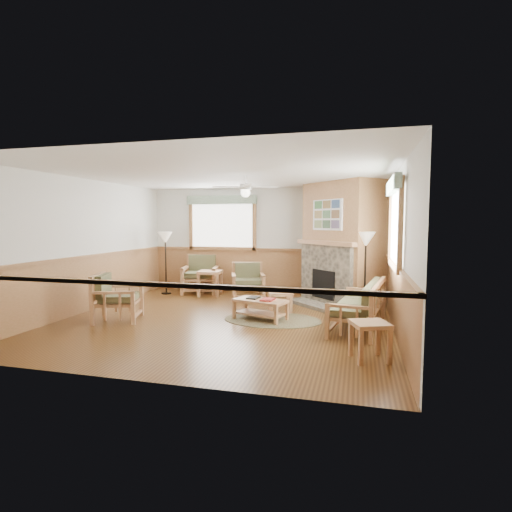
% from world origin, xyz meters
% --- Properties ---
extents(floor, '(6.00, 6.00, 0.01)m').
position_xyz_m(floor, '(0.00, 0.00, -0.01)').
color(floor, '#573618').
rests_on(floor, ground).
extents(ceiling, '(6.00, 6.00, 0.01)m').
position_xyz_m(ceiling, '(0.00, 0.00, 2.70)').
color(ceiling, white).
rests_on(ceiling, floor).
extents(wall_back, '(6.00, 0.02, 2.70)m').
position_xyz_m(wall_back, '(0.00, 3.00, 1.35)').
color(wall_back, silver).
rests_on(wall_back, floor).
extents(wall_front, '(6.00, 0.02, 2.70)m').
position_xyz_m(wall_front, '(0.00, -3.00, 1.35)').
color(wall_front, silver).
rests_on(wall_front, floor).
extents(wall_left, '(0.02, 6.00, 2.70)m').
position_xyz_m(wall_left, '(-3.00, 0.00, 1.35)').
color(wall_left, silver).
rests_on(wall_left, floor).
extents(wall_right, '(0.02, 6.00, 2.70)m').
position_xyz_m(wall_right, '(3.00, 0.00, 1.35)').
color(wall_right, silver).
rests_on(wall_right, floor).
extents(wainscot, '(6.00, 6.00, 1.10)m').
position_xyz_m(wainscot, '(0.00, 0.00, 0.55)').
color(wainscot, '#9B6A3F').
rests_on(wainscot, floor).
extents(fireplace, '(3.11, 3.11, 2.70)m').
position_xyz_m(fireplace, '(2.05, 2.05, 1.35)').
color(fireplace, '#9B6A3F').
rests_on(fireplace, floor).
extents(window_back, '(1.90, 0.16, 1.50)m').
position_xyz_m(window_back, '(-1.10, 2.96, 2.53)').
color(window_back, white).
rests_on(window_back, wall_back).
extents(window_right, '(0.16, 1.90, 1.50)m').
position_xyz_m(window_right, '(2.96, -0.20, 2.53)').
color(window_right, white).
rests_on(window_right, wall_right).
extents(ceiling_fan, '(1.59, 1.59, 0.36)m').
position_xyz_m(ceiling_fan, '(0.30, 0.30, 2.66)').
color(ceiling_fan, white).
rests_on(ceiling_fan, ceiling).
extents(sofa, '(1.86, 0.99, 0.81)m').
position_xyz_m(sofa, '(2.39, 0.00, 0.41)').
color(sofa, '#B07C52').
rests_on(sofa, floor).
extents(armchair_back_left, '(1.03, 1.03, 0.97)m').
position_xyz_m(armchair_back_left, '(-1.56, 2.55, 0.49)').
color(armchair_back_left, '#B07C52').
rests_on(armchair_back_left, floor).
extents(armchair_back_right, '(0.96, 0.96, 0.84)m').
position_xyz_m(armchair_back_right, '(-0.17, 2.14, 0.42)').
color(armchair_back_right, '#B07C52').
rests_on(armchair_back_right, floor).
extents(armchair_left, '(0.99, 0.99, 0.87)m').
position_xyz_m(armchair_left, '(-1.93, -0.55, 0.44)').
color(armchair_left, '#B07C52').
rests_on(armchair_left, floor).
extents(coffee_table, '(1.07, 0.76, 0.39)m').
position_xyz_m(coffee_table, '(0.63, 0.14, 0.19)').
color(coffee_table, '#B07C52').
rests_on(coffee_table, floor).
extents(end_table_chairs, '(0.62, 0.60, 0.62)m').
position_xyz_m(end_table_chairs, '(-1.18, 2.24, 0.31)').
color(end_table_chairs, '#B07C52').
rests_on(end_table_chairs, floor).
extents(end_table_sofa, '(0.58, 0.57, 0.51)m').
position_xyz_m(end_table_sofa, '(2.55, -1.60, 0.26)').
color(end_table_sofa, '#B07C52').
rests_on(end_table_sofa, floor).
extents(footstool, '(0.59, 0.59, 0.41)m').
position_xyz_m(footstool, '(0.85, 0.91, 0.21)').
color(footstool, '#B07C52').
rests_on(footstool, floor).
extents(braided_rug, '(2.00, 2.00, 0.01)m').
position_xyz_m(braided_rug, '(0.85, 0.19, 0.01)').
color(braided_rug, brown).
rests_on(braided_rug, floor).
extents(floor_lamp_left, '(0.42, 0.42, 1.59)m').
position_xyz_m(floor_lamp_left, '(-2.35, 2.20, 0.79)').
color(floor_lamp_left, black).
rests_on(floor_lamp_left, floor).
extents(floor_lamp_right, '(0.40, 0.40, 1.64)m').
position_xyz_m(floor_lamp_right, '(2.52, 1.22, 0.82)').
color(floor_lamp_right, black).
rests_on(floor_lamp_right, floor).
extents(book_red, '(0.25, 0.32, 0.03)m').
position_xyz_m(book_red, '(0.78, 0.09, 0.42)').
color(book_red, maroon).
rests_on(book_red, coffee_table).
extents(book_dark, '(0.24, 0.30, 0.03)m').
position_xyz_m(book_dark, '(0.48, 0.21, 0.41)').
color(book_dark, black).
rests_on(book_dark, coffee_table).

